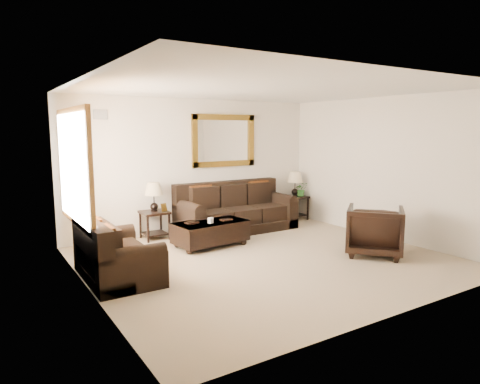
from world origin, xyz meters
TOP-DOWN VIEW (x-y plane):
  - room at (0.00, 0.00)m, footprint 5.51×5.01m
  - window at (-2.70, 0.90)m, footprint 0.07×1.96m
  - mirror at (0.65, 2.47)m, footprint 1.50×0.06m
  - air_vent at (-1.90, 2.48)m, footprint 0.25×0.02m
  - sofa at (0.65, 2.02)m, footprint 2.44×1.05m
  - loveseat at (-2.34, 0.41)m, footprint 0.90×1.51m
  - end_table_left at (-1.04, 2.21)m, footprint 0.49×0.49m
  - end_table_right at (2.40, 2.21)m, footprint 0.51×0.51m
  - coffee_table at (-0.38, 1.19)m, footprint 1.38×0.83m
  - armchair at (1.68, -0.75)m, footprint 1.20×1.20m
  - potted_plant at (2.51, 2.11)m, footprint 0.39×0.41m

SIDE VIEW (x-z plane):
  - coffee_table at x=-0.38m, z-range 0.00..0.56m
  - loveseat at x=-2.34m, z-range -0.11..0.74m
  - sofa at x=0.65m, z-range -0.14..0.86m
  - armchair at x=1.68m, z-range 0.00..0.91m
  - potted_plant at x=2.51m, z-range 0.55..0.80m
  - end_table_left at x=-1.04m, z-range 0.17..1.25m
  - end_table_right at x=2.40m, z-range 0.17..1.29m
  - room at x=0.00m, z-range 0.00..2.71m
  - window at x=-2.70m, z-range 0.72..2.38m
  - mirror at x=0.65m, z-range 1.30..2.40m
  - air_vent at x=-1.90m, z-range 2.26..2.44m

